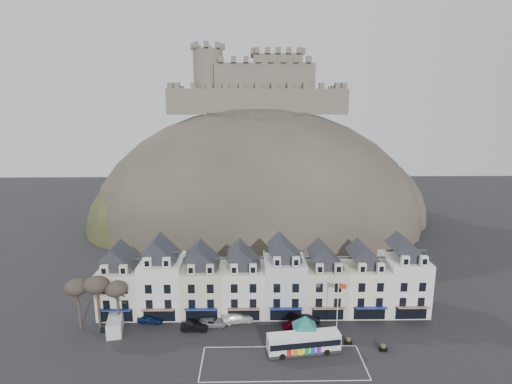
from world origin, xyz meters
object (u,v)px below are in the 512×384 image
(flagpole, at_px, (338,305))
(car_navy, at_px, (150,319))
(car_black, at_px, (195,327))
(car_maroon, at_px, (296,324))
(bus_shelter, at_px, (305,322))
(car_white, at_px, (238,317))
(car_charcoal, at_px, (308,317))
(bus, at_px, (304,342))
(white_van, at_px, (115,325))
(car_silver, at_px, (212,322))
(red_buoy, at_px, (334,336))

(flagpole, xyz_separation_m, car_navy, (-29.36, 3.83, -4.17))
(car_black, relative_size, car_maroon, 0.97)
(bus_shelter, height_order, car_navy, bus_shelter)
(car_white, bearing_deg, car_charcoal, -101.05)
(car_charcoal, bearing_deg, bus, -178.08)
(white_van, height_order, car_maroon, white_van)
(white_van, xyz_separation_m, car_charcoal, (30.17, 2.50, -0.47))
(bus, bearing_deg, white_van, 160.38)
(bus_shelter, distance_m, car_silver, 15.14)
(red_buoy, xyz_separation_m, car_white, (-14.40, 5.95, -0.23))
(bus, distance_m, white_van, 28.98)
(white_van, bearing_deg, car_black, -11.97)
(car_navy, bearing_deg, car_silver, -88.94)
(car_silver, xyz_separation_m, car_charcoal, (15.30, 1.22, 0.04))
(car_navy, bearing_deg, car_maroon, -87.42)
(car_maroon, bearing_deg, car_navy, 70.00)
(red_buoy, height_order, car_maroon, red_buoy)
(red_buoy, distance_m, flagpole, 4.52)
(car_black, distance_m, car_silver, 2.96)
(bus_shelter, height_order, car_silver, bus_shelter)
(red_buoy, height_order, car_white, red_buoy)
(bus, distance_m, red_buoy, 5.50)
(flagpole, relative_size, car_black, 2.05)
(flagpole, distance_m, car_silver, 19.92)
(car_navy, height_order, car_maroon, car_maroon)
(bus, distance_m, car_silver, 15.32)
(bus_shelter, xyz_separation_m, car_silver, (-13.93, 5.19, -2.87))
(car_silver, bearing_deg, car_navy, 84.16)
(bus, bearing_deg, bus_shelter, 69.78)
(white_van, bearing_deg, car_white, -4.41)
(bus, xyz_separation_m, car_white, (-9.53, 8.42, -0.85))
(bus_shelter, relative_size, red_buoy, 3.68)
(bus_shelter, distance_m, car_white, 12.16)
(flagpole, relative_size, car_charcoal, 2.13)
(bus_shelter, bearing_deg, flagpole, 25.92)
(car_black, height_order, car_charcoal, car_black)
(white_van, height_order, car_white, white_van)
(car_maroon, bearing_deg, car_white, 62.03)
(car_navy, distance_m, car_white, 14.04)
(bus_shelter, relative_size, car_white, 1.36)
(bus_shelter, height_order, white_van, bus_shelter)
(bus_shelter, xyz_separation_m, white_van, (-28.81, 3.90, -2.36))
(bus, height_order, red_buoy, bus)
(white_van, relative_size, car_charcoal, 1.32)
(car_maroon, xyz_separation_m, car_charcoal, (2.14, 2.18, -0.07))
(car_black, distance_m, car_white, 7.08)
(red_buoy, relative_size, flagpole, 0.23)
(car_navy, xyz_separation_m, car_charcoal, (25.38, 0.00, -0.04))
(bus, height_order, car_navy, bus)
(car_charcoal, bearing_deg, red_buoy, -138.71)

